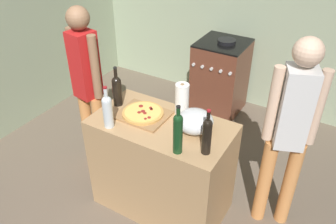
# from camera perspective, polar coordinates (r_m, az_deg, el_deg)

# --- Properties ---
(ground_plane) EXTENTS (4.36, 3.32, 0.02)m
(ground_plane) POSITION_cam_1_polar(r_m,az_deg,el_deg) (3.81, 1.91, -6.57)
(ground_plane) COLOR #6B5B4C
(kitchen_wall_rear) EXTENTS (4.36, 0.10, 2.60)m
(kitchen_wall_rear) POSITION_cam_1_polar(r_m,az_deg,el_deg) (4.37, 11.63, 17.65)
(kitchen_wall_rear) COLOR #99A889
(kitchen_wall_rear) RESTS_ON ground_plane
(kitchen_wall_left) EXTENTS (0.10, 3.32, 2.60)m
(kitchen_wall_left) POSITION_cam_1_polar(r_m,az_deg,el_deg) (4.34, -21.61, 15.97)
(kitchen_wall_left) COLOR #99A889
(kitchen_wall_left) RESTS_ON ground_plane
(counter) EXTENTS (1.11, 0.61, 0.89)m
(counter) POSITION_cam_1_polar(r_m,az_deg,el_deg) (2.95, -0.99, -8.99)
(counter) COLOR tan
(counter) RESTS_ON ground_plane
(cutting_board) EXTENTS (0.40, 0.32, 0.02)m
(cutting_board) POSITION_cam_1_polar(r_m,az_deg,el_deg) (2.76, -4.17, -0.46)
(cutting_board) COLOR #9E7247
(cutting_board) RESTS_ON counter
(pizza) EXTENTS (0.33, 0.33, 0.03)m
(pizza) POSITION_cam_1_polar(r_m,az_deg,el_deg) (2.75, -4.18, -0.10)
(pizza) COLOR tan
(pizza) RESTS_ON cutting_board
(mixing_bowl) EXTENTS (0.28, 0.28, 0.17)m
(mixing_bowl) POSITION_cam_1_polar(r_m,az_deg,el_deg) (2.56, 4.49, -1.54)
(mixing_bowl) COLOR #B2B2B7
(mixing_bowl) RESTS_ON counter
(paper_towel_roll) EXTENTS (0.11, 0.11, 0.27)m
(paper_towel_roll) POSITION_cam_1_polar(r_m,az_deg,el_deg) (2.73, 2.34, 2.17)
(paper_towel_roll) COLOR white
(paper_towel_roll) RESTS_ON counter
(wine_bottle_green) EXTENTS (0.08, 0.08, 0.35)m
(wine_bottle_green) POSITION_cam_1_polar(r_m,az_deg,el_deg) (2.86, -8.45, 3.74)
(wine_bottle_green) COLOR black
(wine_bottle_green) RESTS_ON counter
(wine_bottle_dark) EXTENTS (0.07, 0.07, 0.35)m
(wine_bottle_dark) POSITION_cam_1_polar(r_m,az_deg,el_deg) (2.32, 6.48, -3.75)
(wine_bottle_dark) COLOR black
(wine_bottle_dark) RESTS_ON counter
(wine_bottle_clear) EXTENTS (0.08, 0.08, 0.35)m
(wine_bottle_clear) POSITION_cam_1_polar(r_m,az_deg,el_deg) (2.60, -9.99, 0.34)
(wine_bottle_clear) COLOR silver
(wine_bottle_clear) RESTS_ON counter
(wine_bottle_amber) EXTENTS (0.07, 0.07, 0.37)m
(wine_bottle_amber) POSITION_cam_1_polar(r_m,az_deg,el_deg) (2.30, 1.65, -3.31)
(wine_bottle_amber) COLOR #143819
(wine_bottle_amber) RESTS_ON counter
(stove) EXTENTS (0.57, 0.60, 0.96)m
(stove) POSITION_cam_1_polar(r_m,az_deg,el_deg) (4.32, 8.65, 5.76)
(stove) COLOR brown
(stove) RESTS_ON ground_plane
(person_in_stripes) EXTENTS (0.36, 0.23, 1.64)m
(person_in_stripes) POSITION_cam_1_polar(r_m,az_deg,el_deg) (3.22, -13.23, 4.63)
(person_in_stripes) COLOR #D88C4C
(person_in_stripes) RESTS_ON ground_plane
(person_in_red) EXTENTS (0.36, 0.26, 1.66)m
(person_in_red) POSITION_cam_1_polar(r_m,az_deg,el_deg) (2.66, 19.54, -2.68)
(person_in_red) COLOR #D88C4C
(person_in_red) RESTS_ON ground_plane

